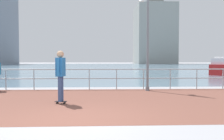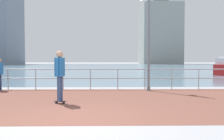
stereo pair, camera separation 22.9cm
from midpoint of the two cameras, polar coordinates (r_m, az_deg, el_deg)
ground at (r=45.91m, az=-2.02°, el=0.53°), size 220.00×220.00×0.00m
brick_paving at (r=8.79m, az=-6.13°, el=-7.42°), size 28.00×6.72×0.01m
harbor_water at (r=57.01m, az=-1.84°, el=0.89°), size 180.00×88.00×0.00m
waterfront_railing at (r=12.04m, az=-4.74°, el=-1.25°), size 25.25×0.06×1.06m
lamppost at (r=11.81m, az=9.09°, el=9.61°), size 0.49×0.78×5.40m
skateboarder at (r=8.21m, az=-11.83°, el=-0.41°), size 0.41×0.56×1.83m
tower_brick at (r=102.66m, az=11.51°, el=8.44°), size 15.65×17.94×26.44m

